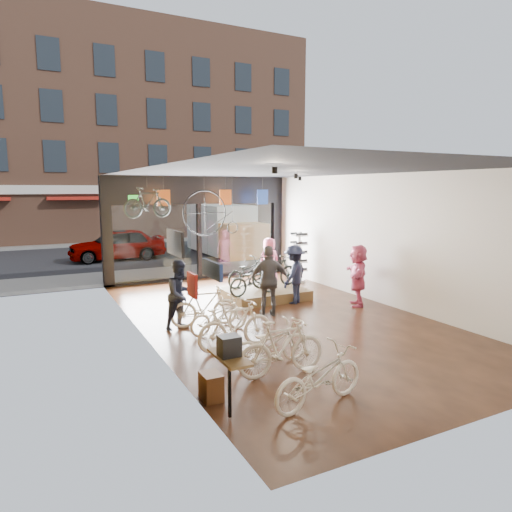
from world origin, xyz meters
TOP-DOWN VIEW (x-y plane):
  - ground_plane at (0.00, 0.00)m, footprint 7.00×12.00m
  - ceiling at (0.00, 0.00)m, footprint 7.00×12.00m
  - wall_left at (-3.52, 0.00)m, footprint 0.04×12.00m
  - wall_right at (3.52, 0.00)m, footprint 0.04×12.00m
  - wall_back at (0.00, -6.02)m, footprint 7.00×0.04m
  - storefront at (0.00, 6.00)m, footprint 7.00×0.26m
  - exit_sign at (-2.40, 5.88)m, footprint 0.35×0.06m
  - street_road at (0.00, 15.00)m, footprint 30.00×18.00m
  - sidewalk_near at (0.00, 7.20)m, footprint 30.00×2.40m
  - sidewalk_far at (0.00, 19.00)m, footprint 30.00×2.00m
  - opposite_building at (0.00, 21.50)m, footprint 26.00×5.00m
  - street_car at (-1.95, 12.00)m, footprint 4.40×1.77m
  - box_truck at (3.33, 11.00)m, footprint 2.14×6.42m
  - floor_bike_0 at (-1.85, -4.53)m, footprint 1.86×0.91m
  - floor_bike_1 at (-1.78, -3.26)m, footprint 1.75×0.54m
  - floor_bike_2 at (-1.72, -2.72)m, footprint 1.62×0.57m
  - floor_bike_3 at (-1.96, -1.65)m, footprint 1.77×0.60m
  - floor_bike_4 at (-1.85, -0.47)m, footprint 1.64×0.83m
  - floor_bike_5 at (-1.98, 0.15)m, footprint 1.75×0.72m
  - display_platform at (0.67, 2.03)m, footprint 2.40×1.80m
  - display_bike_left at (0.05, 1.49)m, footprint 1.73×0.80m
  - display_bike_mid at (1.10, 2.14)m, footprint 1.70×0.58m
  - display_bike_right at (0.40, 2.67)m, footprint 1.83×1.20m
  - customer_1 at (-2.55, 0.25)m, footprint 1.00×0.90m
  - customer_2 at (-0.11, 0.30)m, footprint 1.19×0.79m
  - customer_3 at (1.20, 1.14)m, footprint 1.29×1.17m
  - customer_4 at (1.90, 3.97)m, footprint 0.82×0.55m
  - customer_5 at (2.69, 0.09)m, footprint 1.34×1.67m
  - sunglasses_rack at (2.95, 3.70)m, footprint 0.60×0.52m
  - wall_merch at (-3.38, -3.50)m, footprint 0.40×2.40m
  - penny_farthing at (-0.02, 4.44)m, footprint 1.94×0.06m
  - hung_bike at (-2.32, 4.20)m, footprint 1.64×0.74m
  - jersey_left at (-1.52, 5.20)m, footprint 0.45×0.03m
  - jersey_mid at (0.75, 5.20)m, footprint 0.45×0.03m
  - jersey_right at (2.26, 5.20)m, footprint 0.45×0.03m

SIDE VIEW (x-z plane):
  - ground_plane at x=0.00m, z-range -0.04..0.00m
  - street_road at x=0.00m, z-range -0.02..0.00m
  - sidewalk_near at x=0.00m, z-range 0.00..0.12m
  - sidewalk_far at x=0.00m, z-range 0.00..0.12m
  - display_platform at x=0.67m, z-range 0.00..0.30m
  - floor_bike_4 at x=-1.85m, z-range 0.00..0.83m
  - floor_bike_2 at x=-1.72m, z-range 0.00..0.85m
  - floor_bike_0 at x=-1.85m, z-range 0.00..0.94m
  - floor_bike_5 at x=-1.98m, z-range 0.00..1.02m
  - floor_bike_1 at x=-1.78m, z-range 0.00..1.04m
  - floor_bike_3 at x=-1.96m, z-range 0.00..1.05m
  - display_bike_left at x=0.05m, z-range 0.30..1.18m
  - street_car at x=-1.95m, z-range 0.00..1.50m
  - display_bike_right at x=0.40m, z-range 0.30..1.21m
  - display_bike_mid at x=1.10m, z-range 0.30..1.31m
  - customer_4 at x=1.90m, z-range 0.00..1.64m
  - customer_1 at x=-2.55m, z-range 0.00..1.69m
  - customer_3 at x=1.20m, z-range 0.00..1.74m
  - customer_5 at x=2.69m, z-range 0.00..1.78m
  - sunglasses_rack at x=2.95m, z-range 0.00..1.82m
  - customer_2 at x=-0.11m, z-range 0.00..1.88m
  - box_truck at x=3.33m, z-range 0.00..2.53m
  - wall_merch at x=-3.38m, z-range 0.00..2.60m
  - wall_left at x=-3.52m, z-range 0.00..3.80m
  - wall_right at x=3.52m, z-range 0.00..3.80m
  - wall_back at x=0.00m, z-range 0.00..3.80m
  - storefront at x=0.00m, z-range 0.00..3.80m
  - penny_farthing at x=-0.02m, z-range 1.72..3.28m
  - hung_bike at x=-2.32m, z-range 2.45..3.40m
  - exit_sign at x=-2.40m, z-range 2.96..3.14m
  - jersey_left at x=-1.52m, z-range 2.77..3.32m
  - jersey_mid at x=0.75m, z-range 2.77..3.32m
  - jersey_right at x=2.26m, z-range 2.77..3.32m
  - ceiling at x=0.00m, z-range 3.80..3.84m
  - opposite_building at x=0.00m, z-range 0.00..14.00m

